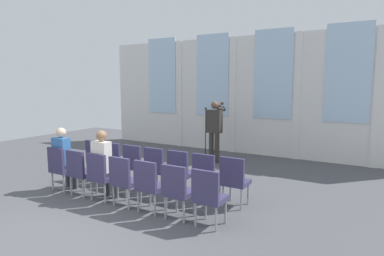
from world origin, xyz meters
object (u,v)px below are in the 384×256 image
object	(u,v)px
mic_stand	(206,148)
chair_r1_c6	(209,194)
chair_r0_c2	(135,163)
chair_r1_c0	(61,166)
chair_r0_c3	(157,166)
chair_r0_c6	(234,178)
chair_r0_c4	(180,170)
audience_r1_c0	(64,156)
chair_r0_c5	(206,174)
chair_r1_c1	(80,170)
chair_r1_c2	(101,174)
chair_r1_c5	(177,188)
chair_r0_c1	(116,160)
speaker	(214,127)
chair_r1_c3	(124,178)
audience_r1_c2	(104,162)
chair_r1_c4	(149,183)
chair_r0_c0	(97,157)

from	to	relation	value
mic_stand	chair_r1_c6	distance (m)	4.74
chair_r0_c2	chair_r1_c0	size ratio (longest dim) A/B	1.00
chair_r0_c3	chair_r0_c6	world-z (taller)	same
chair_r1_c6	chair_r0_c4	bearing A→B (deg)	139.06
audience_r1_c0	chair_r0_c6	bearing A→B (deg)	14.90
chair_r0_c5	chair_r1_c1	size ratio (longest dim) A/B	1.00
audience_r1_c0	chair_r1_c6	world-z (taller)	audience_r1_c0
mic_stand	chair_r0_c2	world-z (taller)	mic_stand
chair_r1_c2	chair_r1_c5	bearing A→B (deg)	0.00
chair_r1_c6	chair_r0_c1	bearing A→B (deg)	160.87
speaker	chair_r1_c6	xyz separation A→B (m)	(1.87, -3.91, -0.49)
speaker	chair_r0_c5	world-z (taller)	speaker
chair_r1_c3	speaker	bearing A→B (deg)	91.80
audience_r1_c2	chair_r1_c5	bearing A→B (deg)	-2.59
chair_r1_c3	chair_r1_c1	bearing A→B (deg)	180.00
chair_r0_c4	chair_r0_c6	size ratio (longest dim) A/B	1.00
chair_r0_c3	chair_r0_c4	size ratio (longest dim) A/B	1.00
chair_r0_c2	audience_r1_c0	bearing A→B (deg)	-141.40
chair_r0_c2	chair_r1_c3	world-z (taller)	same
speaker	audience_r1_c0	world-z (taller)	speaker
chair_r0_c6	chair_r1_c6	world-z (taller)	same
chair_r0_c3	chair_r0_c4	xyz separation A→B (m)	(0.58, 0.00, 0.00)
chair_r1_c4	chair_r1_c6	world-z (taller)	same
chair_r1_c4	chair_r1_c5	xyz separation A→B (m)	(0.58, 0.00, 0.00)
mic_stand	chair_r0_c0	distance (m)	3.37
chair_r1_c6	audience_r1_c0	bearing A→B (deg)	178.68
chair_r0_c1	audience_r1_c0	xyz separation A→B (m)	(-0.58, -0.93, 0.21)
speaker	audience_r1_c2	world-z (taller)	speaker
chair_r0_c2	chair_r1_c0	world-z (taller)	same
chair_r1_c1	chair_r1_c5	size ratio (longest dim) A/B	1.00
mic_stand	audience_r1_c0	size ratio (longest dim) A/B	1.16
speaker	chair_r1_c1	distance (m)	4.08
chair_r1_c5	chair_r1_c6	xyz separation A→B (m)	(0.58, 0.00, 0.00)
chair_r0_c4	mic_stand	bearing A→B (deg)	109.51
chair_r0_c1	chair_r0_c5	distance (m)	2.33
audience_r1_c0	chair_r1_c5	distance (m)	2.92
mic_stand	chair_r0_c6	size ratio (longest dim) A/B	1.65
mic_stand	chair_r1_c6	xyz separation A→B (m)	(2.28, -4.15, 0.20)
chair_r0_c4	chair_r0_c5	world-z (taller)	same
chair_r0_c2	chair_r1_c1	xyz separation A→B (m)	(-0.58, -1.01, 0.00)
chair_r0_c5	chair_r1_c5	size ratio (longest dim) A/B	1.00
chair_r1_c1	chair_r1_c6	xyz separation A→B (m)	(2.91, 0.00, 0.00)
chair_r0_c1	chair_r1_c0	size ratio (longest dim) A/B	1.00
chair_r1_c6	chair_r0_c2	bearing A→B (deg)	156.55
audience_r1_c0	audience_r1_c2	xyz separation A→B (m)	(1.16, -0.00, 0.01)
mic_stand	chair_r1_c3	xyz separation A→B (m)	(0.53, -4.15, 0.20)
mic_stand	chair_r1_c1	size ratio (longest dim) A/B	1.65
chair_r0_c2	chair_r1_c3	distance (m)	1.16
chair_r0_c2	chair_r0_c0	bearing A→B (deg)	180.00
audience_r1_c2	chair_r1_c5	distance (m)	1.76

